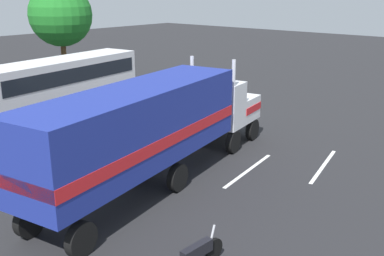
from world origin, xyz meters
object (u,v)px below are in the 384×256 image
semi_truck (155,124)px  tree_right (61,15)px  parked_bus (63,80)px  motorcycle (197,255)px  person_bystander (108,152)px

semi_truck → tree_right: 23.77m
tree_right → parked_bus: bearing=-124.6°
parked_bus → motorcycle: (-7.45, -17.24, -1.58)m
motorcycle → person_bystander: bearing=68.2°
tree_right → person_bystander: bearing=-119.7°
person_bystander → parked_bus: (4.47, 9.78, 1.17)m
semi_truck → person_bystander: 2.97m
semi_truck → motorcycle: bearing=-124.2°
parked_bus → tree_right: (6.23, 9.02, 3.39)m
parked_bus → motorcycle: 18.85m
person_bystander → motorcycle: size_ratio=0.77×
person_bystander → parked_bus: parked_bus is taller
parked_bus → tree_right: 11.47m
person_bystander → tree_right: bearing=60.3°
motorcycle → parked_bus: bearing=66.6°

